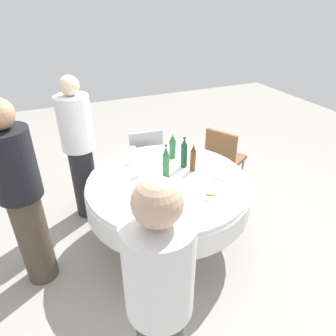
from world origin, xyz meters
The scene contains 17 objects.
ground_plane centered at (0.00, 0.00, 0.00)m, with size 10.00×10.00×0.00m, color gray.
dining_table centered at (0.00, 0.00, 0.60)m, with size 1.56×1.56×0.74m.
bottle_dark_green_mid centered at (0.25, 0.17, 0.89)m, with size 0.07×0.07×0.32m.
bottle_brown_north centered at (0.29, 0.07, 0.87)m, with size 0.06×0.06×0.29m.
bottle_green_west centered at (0.22, 0.39, 0.87)m, with size 0.07×0.07×0.28m.
bottle_green_south centered at (0.01, 0.07, 0.89)m, with size 0.07×0.07×0.33m.
wine_glass_south centered at (-0.19, 0.47, 0.86)m, with size 0.07×0.07×0.17m.
wine_glass_rear centered at (-0.23, 0.18, 0.83)m, with size 0.06×0.06×0.13m.
plate_outer centered at (-0.24, -0.16, 0.75)m, with size 0.22×0.22×0.04m.
plate_front centered at (0.24, -0.37, 0.75)m, with size 0.22×0.22×0.04m.
fork_north centered at (0.49, 0.07, 0.74)m, with size 0.18×0.02×0.01m, color silver.
folded_napkin centered at (0.50, -0.15, 0.75)m, with size 0.14×0.14×0.02m, color white.
person_mid centered at (-0.60, -1.29, 0.86)m, with size 0.34×0.34×1.64m.
person_north centered at (-0.68, 0.80, 0.84)m, with size 0.34×0.34×1.60m.
person_west centered at (-1.24, 0.02, 0.88)m, with size 0.34×0.34×1.67m.
chair_far centered at (0.99, 0.57, 0.52)m, with size 0.55×0.55×0.87m.
chair_left centered at (0.10, 0.97, 0.52)m, with size 0.44×0.44×0.87m.
Camera 1 is at (-0.95, -2.22, 2.26)m, focal length 32.30 mm.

